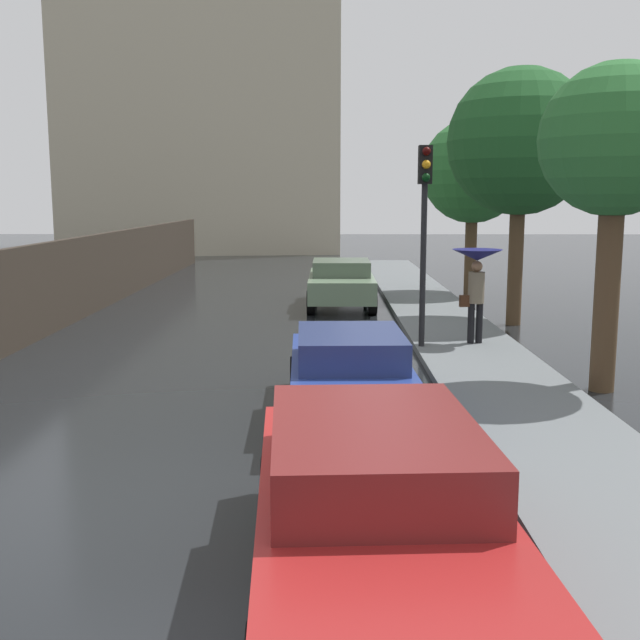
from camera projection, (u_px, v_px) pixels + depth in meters
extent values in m
plane|color=black|center=(109.00, 517.00, 7.59)|extent=(120.00, 120.00, 0.00)
cube|color=slate|center=(623.00, 511.00, 7.55)|extent=(2.20, 60.00, 0.14)
cube|color=maroon|center=(374.00, 521.00, 5.98)|extent=(2.03, 4.60, 0.62)
cube|color=maroon|center=(374.00, 450.00, 6.00)|extent=(1.70, 2.42, 0.48)
cylinder|color=black|center=(272.00, 489.00, 7.46)|extent=(0.25, 0.65, 0.64)
cylinder|color=black|center=(440.00, 486.00, 7.54)|extent=(0.25, 0.65, 0.64)
cube|color=slate|center=(341.00, 285.00, 22.13)|extent=(1.86, 4.54, 0.61)
cube|color=#4D5C49|center=(341.00, 268.00, 21.97)|extent=(1.62, 2.03, 0.43)
cylinder|color=black|center=(313.00, 290.00, 23.66)|extent=(0.22, 0.65, 0.65)
cylinder|color=black|center=(368.00, 290.00, 23.64)|extent=(0.22, 0.65, 0.65)
cylinder|color=black|center=(311.00, 303.00, 20.71)|extent=(0.22, 0.65, 0.65)
cylinder|color=black|center=(373.00, 303.00, 20.69)|extent=(0.22, 0.65, 0.65)
cube|color=navy|center=(349.00, 378.00, 10.95)|extent=(1.77, 4.22, 0.56)
cube|color=navy|center=(350.00, 347.00, 10.65)|extent=(1.51, 2.02, 0.43)
cylinder|color=black|center=(297.00, 375.00, 12.33)|extent=(0.24, 0.61, 0.61)
cylinder|color=black|center=(391.00, 375.00, 12.37)|extent=(0.24, 0.61, 0.61)
cylinder|color=black|center=(296.00, 425.00, 9.62)|extent=(0.24, 0.61, 0.61)
cylinder|color=black|center=(416.00, 424.00, 9.65)|extent=(0.24, 0.61, 0.61)
cylinder|color=black|center=(479.00, 323.00, 15.89)|extent=(0.14, 0.14, 0.84)
cylinder|color=black|center=(471.00, 323.00, 15.86)|extent=(0.14, 0.14, 0.84)
cylinder|color=#726651|center=(476.00, 288.00, 15.76)|extent=(0.33, 0.33, 0.65)
sphere|color=#8C6647|center=(477.00, 266.00, 15.69)|extent=(0.23, 0.23, 0.23)
cube|color=#3F2314|center=(464.00, 301.00, 15.76)|extent=(0.21, 0.13, 0.24)
cylinder|color=#4C4C51|center=(477.00, 270.00, 15.70)|extent=(0.02, 0.02, 0.85)
cone|color=navy|center=(477.00, 255.00, 15.65)|extent=(1.03, 1.03, 0.23)
cylinder|color=black|center=(423.00, 266.00, 15.36)|extent=(0.12, 0.12, 3.26)
cube|color=black|center=(425.00, 165.00, 15.04)|extent=(0.26, 0.26, 0.75)
sphere|color=#360503|center=(427.00, 151.00, 14.83)|extent=(0.17, 0.17, 0.17)
sphere|color=orange|center=(426.00, 164.00, 14.87)|extent=(0.17, 0.17, 0.17)
sphere|color=black|center=(426.00, 177.00, 14.91)|extent=(0.17, 0.17, 0.17)
cylinder|color=#4C3823|center=(607.00, 294.00, 12.31)|extent=(0.40, 0.40, 3.19)
sphere|color=#28662D|center=(616.00, 139.00, 11.93)|extent=(2.40, 2.40, 2.40)
cylinder|color=#4C3823|center=(516.00, 260.00, 18.87)|extent=(0.36, 0.36, 3.24)
sphere|color=#1E5123|center=(520.00, 142.00, 18.41)|extent=(3.54, 3.54, 3.54)
cylinder|color=#4C3823|center=(471.00, 252.00, 24.37)|extent=(0.37, 0.37, 2.82)
sphere|color=#28662D|center=(473.00, 171.00, 23.97)|extent=(3.25, 3.25, 3.25)
cube|color=#B2A88E|center=(200.00, 80.00, 45.83)|extent=(16.71, 13.82, 20.24)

